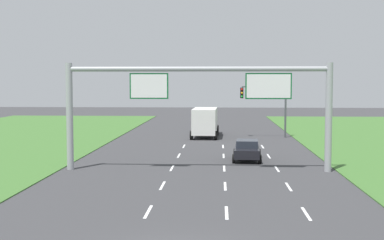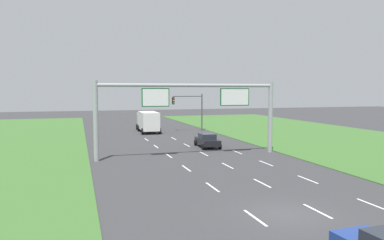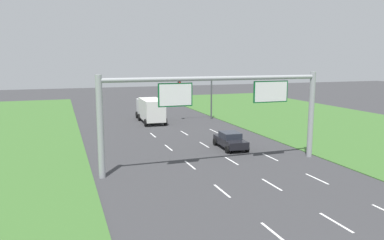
% 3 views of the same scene
% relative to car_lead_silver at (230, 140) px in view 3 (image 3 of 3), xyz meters
% --- Properties ---
extents(lane_dashes_inner_left, '(0.14, 50.40, 0.01)m').
position_rel_car_lead_silver_xyz_m(lane_dashes_inner_left, '(-5.21, -15.89, -0.75)').
color(lane_dashes_inner_left, white).
rests_on(lane_dashes_inner_left, ground_plane).
extents(lane_dashes_inner_right, '(0.14, 50.40, 0.01)m').
position_rel_car_lead_silver_xyz_m(lane_dashes_inner_right, '(-1.71, -15.89, -0.75)').
color(lane_dashes_inner_right, white).
rests_on(lane_dashes_inner_right, ground_plane).
extents(car_lead_silver, '(2.26, 4.31, 1.48)m').
position_rel_car_lead_silver_xyz_m(car_lead_silver, '(0.00, 0.00, 0.00)').
color(car_lead_silver, black).
rests_on(car_lead_silver, ground_plane).
extents(box_truck, '(2.86, 7.98, 3.01)m').
position_rel_car_lead_silver_xyz_m(box_truck, '(-3.51, 16.58, 0.89)').
color(box_truck, silver).
rests_on(box_truck, ground_plane).
extents(sign_gantry, '(17.24, 0.44, 7.00)m').
position_rel_car_lead_silver_xyz_m(sign_gantry, '(-3.25, -4.78, 4.11)').
color(sign_gantry, '#9EA0A5').
rests_on(sign_gantry, ground_plane).
extents(traffic_light_mast, '(4.76, 0.49, 5.60)m').
position_rel_car_lead_silver_xyz_m(traffic_light_mast, '(2.82, 16.11, 3.11)').
color(traffic_light_mast, '#47494F').
rests_on(traffic_light_mast, ground_plane).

